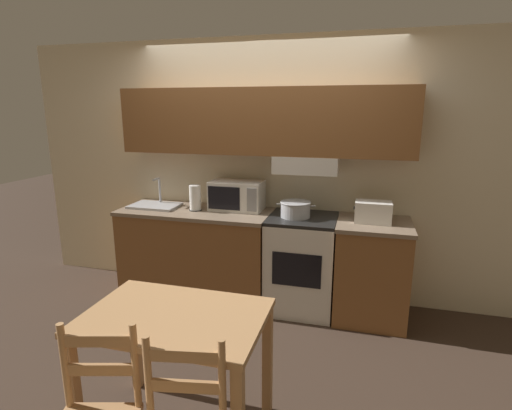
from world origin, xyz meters
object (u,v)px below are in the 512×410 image
object	(u,v)px
stove_range	(302,263)
paper_towel_roll	(195,198)
toaster	(373,212)
sink_basin	(155,205)
microwave	(237,195)
dining_table	(175,334)
cooking_pot	(295,209)

from	to	relation	value
stove_range	paper_towel_roll	xyz separation A→B (m)	(-1.06, -0.02, 0.58)
toaster	sink_basin	xyz separation A→B (m)	(-2.13, 0.01, -0.07)
paper_towel_roll	toaster	bearing A→B (deg)	0.39
microwave	paper_towel_roll	xyz separation A→B (m)	(-0.39, -0.13, -0.02)
microwave	toaster	bearing A→B (deg)	-5.35
sink_basin	dining_table	size ratio (longest dim) A/B	0.48
toaster	sink_basin	world-z (taller)	sink_basin
stove_range	cooking_pot	xyz separation A→B (m)	(-0.07, -0.02, 0.53)
toaster	sink_basin	size ratio (longest dim) A/B	0.66
stove_range	sink_basin	bearing A→B (deg)	-179.76
dining_table	toaster	bearing A→B (deg)	58.07
cooking_pot	toaster	world-z (taller)	toaster
cooking_pot	toaster	xyz separation A→B (m)	(0.68, 0.01, 0.02)
cooking_pot	stove_range	bearing A→B (deg)	14.81
cooking_pot	dining_table	world-z (taller)	cooking_pot
sink_basin	paper_towel_roll	bearing A→B (deg)	-2.19
microwave	paper_towel_roll	world-z (taller)	microwave
microwave	sink_basin	world-z (taller)	same
paper_towel_roll	sink_basin	bearing A→B (deg)	177.81
cooking_pot	microwave	size ratio (longest dim) A/B	0.70
stove_range	cooking_pot	size ratio (longest dim) A/B	2.52
cooking_pot	sink_basin	bearing A→B (deg)	179.55
stove_range	sink_basin	world-z (taller)	sink_basin
cooking_pot	dining_table	size ratio (longest dim) A/B	0.36
toaster	paper_towel_roll	xyz separation A→B (m)	(-1.68, -0.01, 0.03)
microwave	toaster	distance (m)	1.30
sink_basin	microwave	bearing A→B (deg)	7.78
cooking_pot	toaster	bearing A→B (deg)	0.46
microwave	paper_towel_roll	distance (m)	0.41
sink_basin	stove_range	bearing A→B (deg)	0.24
toaster	sink_basin	distance (m)	2.13
cooking_pot	paper_towel_roll	world-z (taller)	paper_towel_roll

